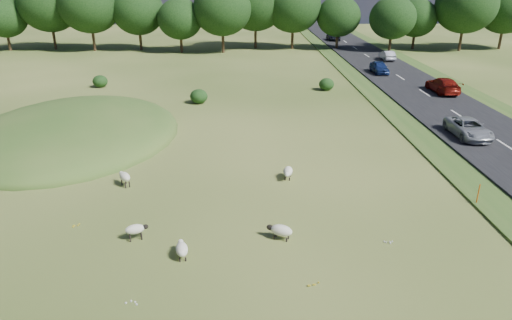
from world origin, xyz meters
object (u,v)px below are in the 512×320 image
Objects in this scene: car_0 at (387,55)px; car_1 at (333,37)px; marker_post at (478,194)px; car_4 at (469,128)px; car_6 at (379,67)px; sheep_1 at (281,230)px; sheep_3 at (182,249)px; sheep_2 at (288,172)px; sheep_0 at (136,229)px; sheep_4 at (125,177)px; car_7 at (443,85)px; car_2 at (330,24)px.

car_0 reaches higher than car_1.
car_4 is at bearing 67.80° from marker_post.
marker_post is 0.28× the size of car_6.
sheep_3 is at bearing 41.28° from sheep_1.
sheep_2 is 34.21m from car_6.
sheep_3 is (2.32, -1.53, -0.11)m from sheep_0.
car_1 is (-3.80, 21.75, -0.04)m from car_0.
sheep_4 is 35.12m from car_7.
sheep_2 is 0.33× the size of car_0.
car_6 reaches higher than sheep_1.
car_1 is at bearing 177.79° from sheep_2.
sheep_1 is at bearing -163.43° from marker_post.
car_2 is 0.99× the size of car_4.
sheep_1 is at bearing -160.05° from sheep_4.
marker_post is 45.00m from car_0.
sheep_4 is 0.25× the size of car_2.
car_2 is at bearing 87.31° from car_4.
sheep_1 is 0.31× the size of car_6.
car_0 is 19.75m from car_7.
car_7 is (3.80, -41.50, 0.14)m from car_1.
car_1 reaches higher than sheep_3.
car_7 reaches higher than sheep_1.
car_2 is 66.70m from car_7.
car_4 is (-3.80, -33.81, -0.00)m from car_0.
car_6 is (15.13, 37.99, 0.51)m from sheep_1.
car_4 is at bearing 12.53° from sheep_0.
sheep_4 is (-9.65, -0.79, 0.13)m from sheep_2.
car_6 is at bearing -88.00° from sheep_1.
car_7 is (3.80, -10.24, 0.04)m from car_6.
marker_post is 1.03× the size of sheep_4.
sheep_0 is at bearing -170.00° from marker_post.
car_0 is 10.24m from car_6.
sheep_3 is 0.24× the size of car_7.
car_2 reaches higher than car_1.
sheep_3 is 0.29× the size of car_6.
car_6 is at bearing 40.71° from sheep_0.
car_4 is at bearing 83.59° from car_0.
car_2 is at bearing 55.50° from sheep_0.
car_1 is at bearing 81.42° from car_2.
car_7 is (8.07, 24.51, 0.41)m from marker_post.
sheep_2 is 0.29× the size of car_1.
car_1 reaches higher than sheep_1.
sheep_3 is at bearing 76.30° from car_2.
car_0 is at bearing 83.59° from car_4.
car_7 is at bearing 74.87° from car_4.
sheep_2 is (0.95, 6.86, 0.00)m from sheep_1.
marker_post is 0.23× the size of car_7.
car_4 is at bearing -107.39° from sheep_4.
car_7 reaches higher than sheep_4.
sheep_4 is at bearing 38.11° from car_7.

